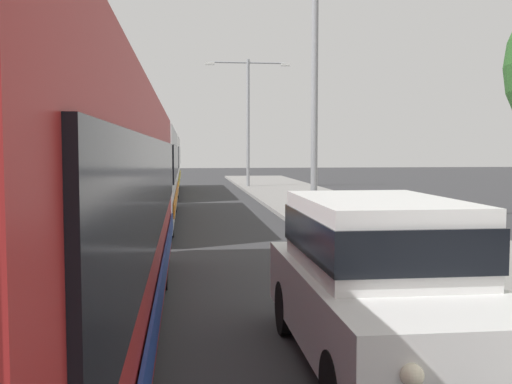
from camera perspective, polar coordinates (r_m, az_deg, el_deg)
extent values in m
cube|color=maroon|center=(7.37, -18.88, -2.00)|extent=(2.50, 12.21, 2.70)
cube|color=black|center=(7.18, -8.98, 0.82)|extent=(0.04, 11.23, 1.00)
cube|color=navy|center=(7.33, -8.80, -8.19)|extent=(0.03, 11.60, 0.36)
cylinder|color=black|center=(10.71, -9.10, -6.46)|extent=(0.28, 1.00, 1.00)
cylinder|color=black|center=(11.02, -20.68, -6.37)|extent=(0.28, 1.00, 1.00)
cube|color=silver|center=(20.30, -11.13, 1.92)|extent=(2.50, 11.30, 2.70)
cube|color=black|center=(20.24, -7.55, 2.94)|extent=(0.04, 10.39, 1.00)
cube|color=black|center=(20.43, -14.70, 2.86)|extent=(0.04, 10.39, 1.00)
cube|color=black|center=(14.65, -12.83, 2.24)|extent=(2.30, 0.04, 1.20)
cube|color=orange|center=(20.29, -7.49, -0.30)|extent=(0.03, 10.73, 0.36)
cube|color=black|center=(16.92, -12.07, 6.32)|extent=(1.75, 0.90, 0.16)
cylinder|color=black|center=(16.85, -8.24, -2.58)|extent=(0.28, 1.00, 1.00)
cylinder|color=black|center=(17.05, -15.66, -2.61)|extent=(0.28, 1.00, 1.00)
cylinder|color=black|center=(23.42, -7.82, -0.70)|extent=(0.28, 1.00, 1.00)
cylinder|color=black|center=(23.57, -13.18, -0.74)|extent=(0.28, 1.00, 1.00)
cube|color=silver|center=(33.22, -9.43, 2.77)|extent=(2.50, 12.09, 2.70)
cube|color=black|center=(33.18, -7.24, 3.40)|extent=(0.04, 11.13, 1.00)
cube|color=black|center=(33.30, -11.62, 3.35)|extent=(0.04, 11.13, 1.00)
cube|color=black|center=(27.16, -10.03, 3.11)|extent=(2.30, 0.04, 1.20)
cube|color=gold|center=(33.22, -7.20, 1.42)|extent=(0.03, 11.49, 0.36)
cube|color=black|center=(29.60, -9.79, 5.38)|extent=(1.75, 0.90, 0.16)
cylinder|color=black|center=(29.50, -7.60, 0.29)|extent=(0.28, 1.00, 1.00)
cylinder|color=black|center=(29.61, -11.86, 0.26)|extent=(0.28, 1.00, 1.00)
cylinder|color=black|center=(36.56, -7.44, 1.03)|extent=(0.28, 1.00, 1.00)
cylinder|color=black|center=(36.65, -10.88, 1.00)|extent=(0.28, 1.00, 1.00)
cube|color=white|center=(6.97, 11.65, -10.57)|extent=(1.84, 4.44, 0.80)
cube|color=white|center=(6.95, 11.35, -3.87)|extent=(1.62, 2.58, 0.80)
cube|color=black|center=(6.95, 11.35, -3.87)|extent=(1.66, 2.67, 0.44)
sphere|color=#F9EFCC|center=(4.76, 14.50, -16.38)|extent=(0.18, 0.18, 0.18)
cylinder|color=black|center=(8.16, 2.91, -10.84)|extent=(0.22, 0.70, 0.70)
cylinder|color=black|center=(8.58, 13.95, -10.21)|extent=(0.22, 0.70, 0.70)
cylinder|color=gray|center=(18.28, 5.55, 10.73)|extent=(0.20, 0.20, 8.83)
cylinder|color=gray|center=(36.93, -0.76, 6.50)|extent=(0.20, 0.20, 7.67)
cylinder|color=gray|center=(37.15, -2.57, 12.11)|extent=(2.30, 0.10, 0.10)
cube|color=silver|center=(37.08, -4.38, 12.00)|extent=(0.56, 0.28, 0.16)
cylinder|color=gray|center=(37.39, 1.03, 12.07)|extent=(2.30, 0.10, 0.10)
cube|color=silver|center=(37.55, 2.81, 11.90)|extent=(0.56, 0.28, 0.16)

